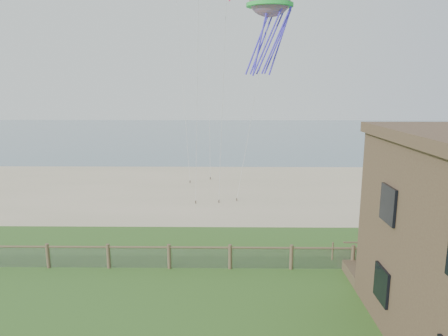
{
  "coord_description": "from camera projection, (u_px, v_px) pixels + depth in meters",
  "views": [
    {
      "loc": [
        -0.07,
        -12.33,
        8.73
      ],
      "look_at": [
        -0.33,
        8.0,
        4.67
      ],
      "focal_mm": 32.0,
      "sensor_mm": 36.0,
      "label": 1
    }
  ],
  "objects": [
    {
      "name": "ocean",
      "position": [
        229.0,
        134.0,
        78.52
      ],
      "size": [
        160.0,
        68.0,
        0.02
      ],
      "primitive_type": "cube",
      "color": "slate",
      "rests_on": "ground"
    },
    {
      "name": "sand_beach",
      "position": [
        230.0,
        189.0,
        35.37
      ],
      "size": [
        72.0,
        20.0,
        0.02
      ],
      "primitive_type": "cube",
      "color": "tan",
      "rests_on": "ground"
    },
    {
      "name": "chainlink_fence",
      "position": [
        230.0,
        258.0,
        19.58
      ],
      "size": [
        36.2,
        0.2,
        1.25
      ],
      "primitive_type": null,
      "color": "#4A3B29",
      "rests_on": "ground"
    },
    {
      "name": "picnic_table",
      "position": [
        426.0,
        297.0,
        16.22
      ],
      "size": [
        2.06,
        1.65,
        0.8
      ],
      "primitive_type": null,
      "rotation": [
        0.0,
        0.0,
        0.11
      ],
      "color": "brown",
      "rests_on": "ground"
    },
    {
      "name": "octopus_kite",
      "position": [
        269.0,
        27.0,
        26.06
      ],
      "size": [
        3.41,
        2.68,
        6.34
      ],
      "primitive_type": null,
      "rotation": [
        0.0,
        0.0,
        -0.18
      ],
      "color": "#E05C23"
    }
  ]
}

